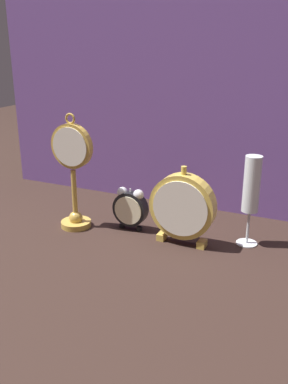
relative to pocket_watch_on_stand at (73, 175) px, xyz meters
The scene contains 6 objects.
ground_plane 0.25m from the pocket_watch_on_stand, ahead, with size 4.00×4.00×0.00m, color black.
fabric_backdrop_drape 0.40m from the pocket_watch_on_stand, 57.10° to the left, with size 1.24×0.01×0.68m, color #6B478E.
pocket_watch_on_stand is the anchor object (origin of this frame).
alarm_clock_twin_bell 0.18m from the pocket_watch_on_stand, 18.14° to the left, with size 0.10×0.03×0.12m.
mantel_clock_silver 0.31m from the pocket_watch_on_stand, ahead, with size 0.17×0.04×0.21m.
champagne_flute 0.47m from the pocket_watch_on_stand, 11.40° to the left, with size 0.05×0.05×0.23m.
Camera 1 is at (0.45, -0.89, 0.50)m, focal length 40.00 mm.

